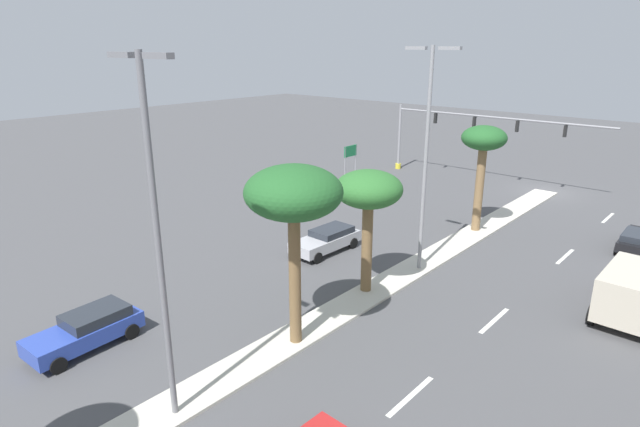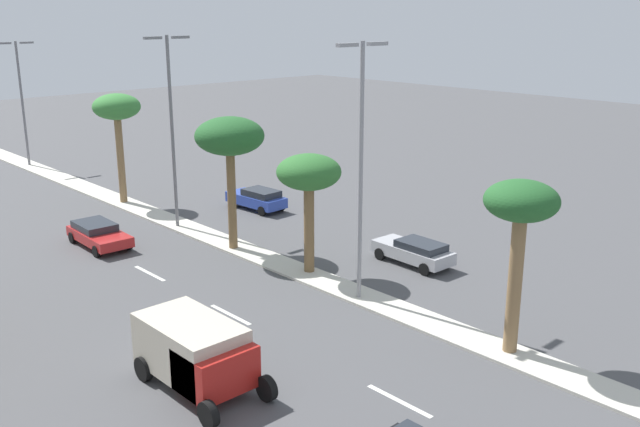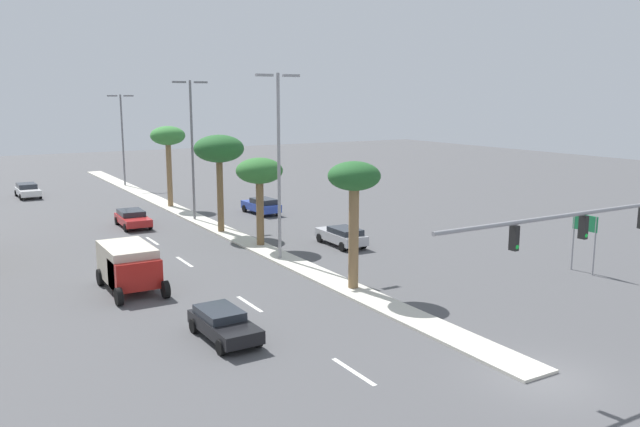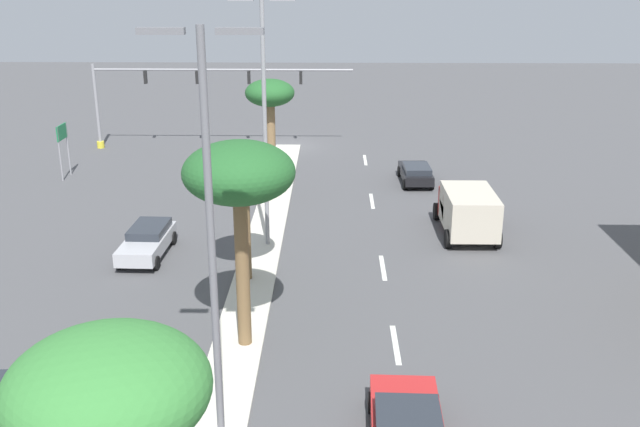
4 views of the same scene
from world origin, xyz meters
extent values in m
plane|color=#4C4C4F|center=(0.00, 29.62, 0.00)|extent=(160.00, 160.00, 0.00)
cube|color=beige|center=(0.00, 38.09, 0.06)|extent=(1.80, 76.17, 0.12)
cube|color=silver|center=(-5.59, 4.00, 0.01)|extent=(0.20, 2.80, 0.01)
cube|color=silver|center=(-5.59, 13.28, 0.01)|extent=(0.20, 2.80, 0.01)
cube|color=silver|center=(-5.59, 22.94, 0.01)|extent=(0.20, 2.80, 0.01)
cube|color=silver|center=(-5.59, 29.82, 0.01)|extent=(0.20, 2.80, 0.01)
cylinder|color=gray|center=(4.58, 0.75, 5.76)|extent=(18.64, 0.16, 0.16)
cube|color=black|center=(2.72, 0.75, 5.21)|extent=(0.20, 0.32, 0.90)
sphere|color=#19D83F|center=(2.72, 0.63, 4.91)|extent=(0.18, 0.18, 0.18)
cube|color=black|center=(-1.01, 0.75, 5.21)|extent=(0.20, 0.32, 0.90)
sphere|color=#19D83F|center=(-1.01, 0.63, 4.91)|extent=(0.18, 0.18, 0.18)
cylinder|color=gray|center=(13.61, 8.00, 1.71)|extent=(0.10, 0.10, 3.41)
cylinder|color=gray|center=(13.61, 9.45, 1.71)|extent=(0.10, 0.10, 3.41)
cube|color=#19723F|center=(13.61, 8.73, 2.95)|extent=(0.08, 1.61, 0.93)
cylinder|color=olive|center=(0.19, 12.69, 2.87)|extent=(0.54, 0.54, 5.49)
ellipsoid|color=#235B28|center=(0.19, 12.69, 6.09)|extent=(2.75, 2.75, 1.51)
cylinder|color=brown|center=(0.35, 24.40, 2.39)|extent=(0.52, 0.52, 4.54)
ellipsoid|color=#2D6B2D|center=(0.35, 24.40, 5.22)|extent=(3.17, 3.17, 1.74)
cylinder|color=brown|center=(-0.27, 29.98, 2.91)|extent=(0.48, 0.48, 5.58)
ellipsoid|color=#235B28|center=(-0.27, 29.98, 6.35)|extent=(3.71, 3.71, 2.04)
cylinder|color=olive|center=(0.04, 43.08, 3.10)|extent=(0.49, 0.49, 5.97)
ellipsoid|color=#387F38|center=(0.04, 43.08, 6.64)|extent=(3.15, 3.15, 1.73)
cylinder|color=gray|center=(-0.23, 20.38, 5.83)|extent=(0.20, 0.20, 11.41)
cube|color=gray|center=(-1.13, 20.38, 11.38)|extent=(1.10, 0.24, 0.16)
cube|color=gray|center=(0.67, 20.38, 11.38)|extent=(1.10, 0.24, 0.16)
cylinder|color=slate|center=(-0.29, 35.70, 5.77)|extent=(0.20, 0.20, 11.30)
cube|color=slate|center=(-1.19, 35.70, 11.27)|extent=(1.10, 0.24, 0.16)
cube|color=slate|center=(0.61, 35.70, 11.27)|extent=(1.10, 0.24, 0.16)
cylinder|color=slate|center=(0.06, 59.78, 5.25)|extent=(0.20, 0.20, 10.27)
cube|color=slate|center=(-0.84, 59.78, 10.24)|extent=(1.10, 0.24, 0.16)
cube|color=slate|center=(0.96, 59.78, 10.24)|extent=(1.10, 0.24, 0.16)
cube|color=silver|center=(-10.60, 56.34, 0.62)|extent=(2.05, 4.66, 0.59)
cube|color=#262B33|center=(-10.61, 56.92, 1.15)|extent=(1.79, 2.58, 0.47)
cylinder|color=black|center=(-9.64, 54.77, 0.32)|extent=(0.24, 0.65, 0.64)
cylinder|color=black|center=(-11.44, 54.70, 0.32)|extent=(0.24, 0.65, 0.64)
cylinder|color=black|center=(-9.75, 57.98, 0.32)|extent=(0.24, 0.65, 0.64)
cylinder|color=black|center=(-11.55, 57.92, 0.32)|extent=(0.24, 0.65, 0.64)
cube|color=black|center=(-8.46, 9.47, 0.60)|extent=(1.82, 4.20, 0.55)
cube|color=#262B33|center=(-8.48, 9.99, 1.05)|extent=(1.60, 2.33, 0.35)
cylinder|color=black|center=(-7.61, 8.04, 0.32)|extent=(0.24, 0.65, 0.64)
cylinder|color=black|center=(-9.24, 8.00, 0.32)|extent=(0.24, 0.65, 0.64)
cylinder|color=black|center=(-7.69, 10.95, 0.32)|extent=(0.24, 0.65, 0.64)
cylinder|color=black|center=(-9.32, 10.91, 0.32)|extent=(0.24, 0.65, 0.64)
cube|color=red|center=(-5.42, 35.53, 0.60)|extent=(2.11, 4.62, 0.55)
cube|color=#262B33|center=(-5.40, 36.10, 1.07)|extent=(1.85, 2.56, 0.40)
cylinder|color=black|center=(-4.53, 33.91, 0.32)|extent=(0.24, 0.65, 0.64)
cylinder|color=black|center=(-6.40, 33.97, 0.32)|extent=(0.24, 0.65, 0.64)
cylinder|color=black|center=(-4.43, 37.10, 0.32)|extent=(0.24, 0.65, 0.64)
cylinder|color=black|center=(-6.30, 37.16, 0.32)|extent=(0.24, 0.65, 0.64)
cube|color=#2D47AD|center=(5.81, 35.74, 0.65)|extent=(1.97, 4.43, 0.66)
cube|color=#262B33|center=(5.84, 35.20, 1.20)|extent=(1.69, 2.47, 0.44)
cylinder|color=black|center=(4.90, 37.21, 0.32)|extent=(0.25, 0.65, 0.64)
cylinder|color=black|center=(6.55, 37.30, 0.32)|extent=(0.25, 0.65, 0.64)
cylinder|color=black|center=(5.07, 34.18, 0.32)|extent=(0.25, 0.65, 0.64)
cylinder|color=black|center=(6.71, 34.27, 0.32)|extent=(0.25, 0.65, 0.64)
cube|color=#B2B2B7|center=(5.22, 21.76, 0.64)|extent=(1.86, 4.48, 0.63)
cube|color=#262B33|center=(5.20, 21.21, 1.14)|extent=(1.62, 2.48, 0.37)
cylinder|color=black|center=(4.45, 23.34, 0.32)|extent=(0.24, 0.65, 0.64)
cylinder|color=black|center=(6.08, 23.29, 0.32)|extent=(0.24, 0.65, 0.64)
cylinder|color=black|center=(4.35, 20.24, 0.32)|extent=(0.24, 0.65, 0.64)
cylinder|color=black|center=(5.99, 20.19, 0.32)|extent=(0.24, 0.65, 0.64)
cube|color=#B21E19|center=(-10.01, 17.60, 1.19)|extent=(2.35, 1.93, 1.48)
cube|color=beige|center=(-10.01, 19.10, 1.40)|extent=(2.35, 4.09, 1.91)
cylinder|color=black|center=(-8.84, 16.37, 0.45)|extent=(0.28, 0.90, 0.90)
cylinder|color=black|center=(-11.19, 16.37, 0.45)|extent=(0.28, 0.90, 0.90)
cylinder|color=black|center=(-8.84, 20.43, 0.45)|extent=(0.28, 0.90, 0.90)
cylinder|color=black|center=(-11.19, 20.43, 0.45)|extent=(0.28, 0.90, 0.90)
camera|label=1|loc=(-13.21, 43.26, 11.54)|focal=29.28mm
camera|label=2|loc=(-22.02, -0.46, 12.68)|focal=39.71mm
camera|label=3|loc=(-18.23, -14.79, 10.10)|focal=36.19mm
camera|label=4|loc=(-3.32, 52.35, 12.61)|focal=40.23mm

